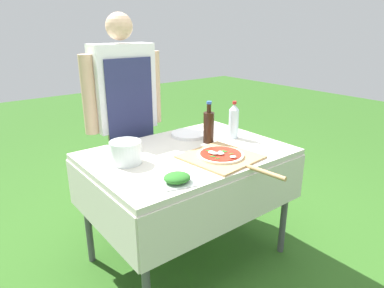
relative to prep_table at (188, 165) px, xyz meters
The scene contains 9 objects.
ground_plane 0.65m from the prep_table, ahead, with size 12.00×12.00×0.00m, color #2D5B1E.
prep_table is the anchor object (origin of this frame).
person_cook 0.65m from the prep_table, 98.90° to the left, with size 0.57×0.20×1.53m.
pizza_on_peel 0.25m from the prep_table, 68.68° to the right, with size 0.41×0.62×0.05m.
oil_bottle 0.29m from the prep_table, 13.64° to the left, with size 0.07×0.07×0.27m.
water_bottle 0.45m from the prep_table, ahead, with size 0.07×0.07×0.25m.
herb_container 0.45m from the prep_table, 134.28° to the right, with size 0.18×0.17×0.05m.
mixing_tub 0.40m from the prep_table, 169.47° to the left, with size 0.17×0.17×0.12m, color silver.
plate_stack 0.32m from the prep_table, 50.10° to the left, with size 0.25×0.25×0.02m.
Camera 1 is at (-1.16, -1.51, 1.45)m, focal length 32.00 mm.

